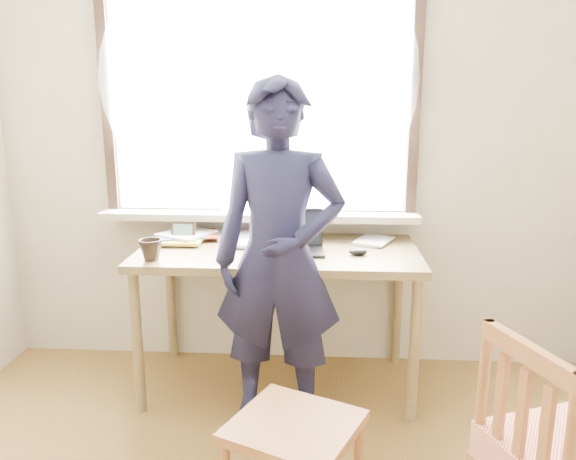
# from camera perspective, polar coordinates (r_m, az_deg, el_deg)

# --- Properties ---
(room_shell) EXTENTS (3.52, 4.02, 2.61)m
(room_shell) POSITION_cam_1_polar(r_m,az_deg,el_deg) (1.50, -4.00, 14.60)
(room_shell) COLOR #B6AC92
(room_shell) RESTS_ON ground
(desk) EXTENTS (1.50, 0.75, 0.81)m
(desk) POSITION_cam_1_polar(r_m,az_deg,el_deg) (3.06, -0.97, -3.41)
(desk) COLOR brown
(desk) RESTS_ON ground
(laptop) EXTENTS (0.33, 0.27, 0.21)m
(laptop) POSITION_cam_1_polar(r_m,az_deg,el_deg) (2.98, 0.63, -1.16)
(laptop) COLOR black
(laptop) RESTS_ON desk
(mug_white) EXTENTS (0.16, 0.16, 0.09)m
(mug_white) POSITION_cam_1_polar(r_m,az_deg,el_deg) (3.17, -2.07, -0.35)
(mug_white) COLOR white
(mug_white) RESTS_ON desk
(mug_dark) EXTENTS (0.16, 0.16, 0.11)m
(mug_dark) POSITION_cam_1_polar(r_m,az_deg,el_deg) (2.89, -13.76, -1.99)
(mug_dark) COLOR black
(mug_dark) RESTS_ON desk
(mouse) EXTENTS (0.10, 0.07, 0.04)m
(mouse) POSITION_cam_1_polar(r_m,az_deg,el_deg) (2.93, 7.12, -2.19)
(mouse) COLOR black
(mouse) RESTS_ON desk
(desk_clutter) EXTENTS (0.83, 0.49, 0.04)m
(desk_clutter) POSITION_cam_1_polar(r_m,az_deg,el_deg) (3.23, -3.41, -0.63)
(desk_clutter) COLOR #B93B22
(desk_clutter) RESTS_ON desk
(book_a) EXTENTS (0.26, 0.30, 0.02)m
(book_a) POSITION_cam_1_polar(r_m,az_deg,el_deg) (3.31, -7.42, -0.50)
(book_a) COLOR white
(book_a) RESTS_ON desk
(book_b) EXTENTS (0.26, 0.29, 0.02)m
(book_b) POSITION_cam_1_polar(r_m,az_deg,el_deg) (3.22, 7.20, -0.93)
(book_b) COLOR white
(book_b) RESTS_ON desk
(picture_frame) EXTENTS (0.14, 0.02, 0.11)m
(picture_frame) POSITION_cam_1_polar(r_m,az_deg,el_deg) (3.20, -10.58, -0.29)
(picture_frame) COLOR black
(picture_frame) RESTS_ON desk
(work_chair) EXTENTS (0.57, 0.56, 0.44)m
(work_chair) POSITION_cam_1_polar(r_m,az_deg,el_deg) (2.21, 0.64, -20.45)
(work_chair) COLOR #9B6132
(work_chair) RESTS_ON ground
(person) EXTENTS (0.64, 0.44, 1.70)m
(person) POSITION_cam_1_polar(r_m,az_deg,el_deg) (2.67, -0.90, -2.96)
(person) COLOR black
(person) RESTS_ON ground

